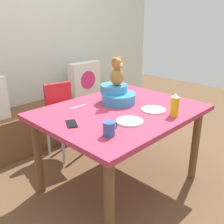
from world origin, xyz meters
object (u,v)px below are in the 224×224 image
Objects in this scene: infant_seat_teal at (117,95)px; teddy_bear at (117,72)px; pillow_floral_right at (85,79)px; dinner_plate_near at (130,121)px; dinner_plate_far at (154,110)px; cell_phone at (72,124)px; book_stack at (58,99)px; dining_table at (120,120)px; coffee_mug at (109,129)px; ketchup_bottle at (175,105)px; highchair at (64,110)px.

teddy_bear reaches higher than infant_seat_teal.
dinner_plate_near is (-0.81, -1.48, 0.07)m from pillow_floral_right.
dinner_plate_far reaches higher than cell_phone.
pillow_floral_right reaches higher than book_stack.
book_stack is at bearing 79.78° from dining_table.
infant_seat_teal is at bearing 38.97° from coffee_mug.
dinner_plate_near is (-0.15, -0.23, 0.10)m from dining_table.
teddy_bear is at bearing 100.17° from dinner_plate_far.
cell_phone is (-0.71, -1.22, 0.25)m from book_stack.
teddy_bear is at bearing -141.52° from cell_phone.
dining_table is at bearing 56.36° from dinner_plate_near.
coffee_mug is (-0.42, -0.28, 0.14)m from dining_table.
pillow_floral_right is 2.20× the size of book_stack.
ketchup_bottle is 0.92× the size of dinner_plate_far.
coffee_mug is (-0.65, -1.55, 0.29)m from book_stack.
dinner_plate_near is (-0.26, -0.37, -0.27)m from teddy_bear.
coffee_mug is at bearing -125.11° from pillow_floral_right.
infant_seat_teal is 2.29× the size of cell_phone.
highchair is at bearing 98.54° from teddy_bear.
pillow_floral_right is at bearing 62.25° from dining_table.
highchair reaches higher than dining_table.
teddy_bear is (0.11, 0.14, 0.37)m from dining_table.
pillow_floral_right reaches higher than dinner_plate_far.
cell_phone reaches higher than book_stack.
cell_phone is at bearing 175.11° from dining_table.
infant_seat_teal is at bearing 55.13° from dinner_plate_near.
dining_table is at bearing 34.01° from coffee_mug.
cell_phone is (-0.06, 0.32, -0.04)m from coffee_mug.
dining_table is 9.11× the size of cell_phone.
dining_table reaches higher than book_stack.
coffee_mug is at bearing -110.81° from highchair.
ketchup_bottle is (0.08, -0.54, -0.19)m from teddy_bear.
dining_table is at bearing 115.18° from ketchup_bottle.
dinner_plate_far is (0.06, -0.35, -0.27)m from teddy_bear.
infant_seat_teal is (0.11, 0.14, 0.17)m from dining_table.
cell_phone is at bearing 100.26° from coffee_mug.
pillow_floral_right is at bearing 61.27° from dinner_plate_near.
dinner_plate_near is at bearing -124.91° from teddy_bear.
dining_table is 0.30m from dinner_plate_near.
ketchup_bottle is at bearing -81.62° from teddy_bear.
ketchup_bottle reaches higher than dining_table.
highchair is at bearing 98.54° from infant_seat_teal.
highchair is 4.27× the size of ketchup_bottle.
cell_phone is at bearing -121.40° from highchair.
infant_seat_teal is 0.60m from cell_phone.
pillow_floral_right reaches higher than highchair.
pillow_floral_right is 1.41m from dining_table.
highchair is 0.85m from teddy_bear.
cell_phone is (-0.32, 0.27, -0.00)m from dinner_plate_near.
dinner_plate_far is at bearing -79.83° from teddy_bear.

